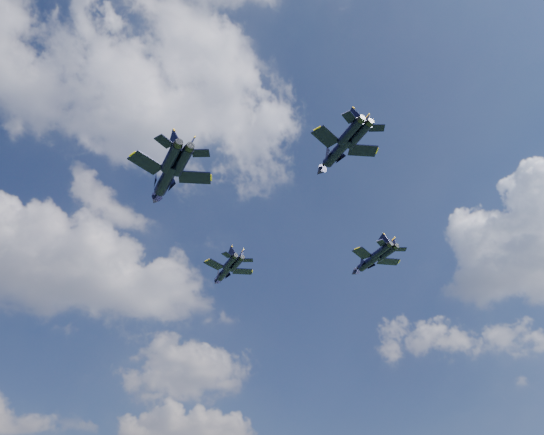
{
  "coord_description": "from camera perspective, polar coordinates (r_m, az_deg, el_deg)",
  "views": [
    {
      "loc": [
        -25.67,
        -68.12,
        12.24
      ],
      "look_at": [
        -3.41,
        3.47,
        65.96
      ],
      "focal_mm": 35.0,
      "sensor_mm": 36.0,
      "label": 1
    }
  ],
  "objects": [
    {
      "name": "jet_lead",
      "position": [
        111.36,
        -5.16,
        -5.9
      ],
      "size": [
        10.63,
        13.96,
        3.3
      ],
      "rotation": [
        0.0,
        0.0,
        0.17
      ],
      "color": "black"
    },
    {
      "name": "jet_slot",
      "position": [
        80.53,
        6.92,
        6.93
      ],
      "size": [
        11.01,
        14.45,
        3.42
      ],
      "rotation": [
        0.0,
        0.0,
        0.17
      ],
      "color": "black"
    },
    {
      "name": "jet_right",
      "position": [
        103.84,
        10.32,
        -4.76
      ],
      "size": [
        10.49,
        13.92,
        3.28
      ],
      "rotation": [
        0.0,
        0.0,
        0.21
      ],
      "color": "black"
    },
    {
      "name": "jet_left",
      "position": [
        88.97,
        -11.38,
        3.97
      ],
      "size": [
        13.79,
        18.06,
        4.27
      ],
      "rotation": [
        0.0,
        0.0,
        0.16
      ],
      "color": "black"
    }
  ]
}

